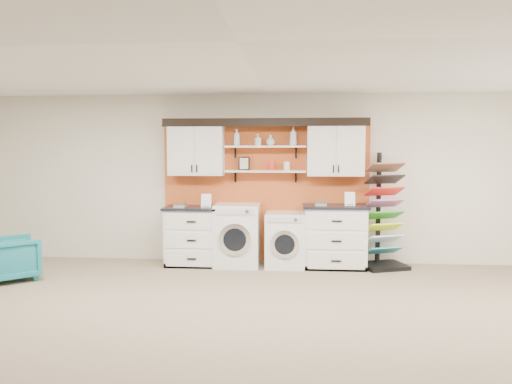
# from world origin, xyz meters

# --- Properties ---
(floor) EXTENTS (10.00, 10.00, 0.00)m
(floor) POSITION_xyz_m (0.00, 0.00, 0.00)
(floor) COLOR #8A735D
(floor) RESTS_ON ground
(ceiling) EXTENTS (10.00, 10.00, 0.00)m
(ceiling) POSITION_xyz_m (0.00, 0.00, 2.80)
(ceiling) COLOR white
(ceiling) RESTS_ON wall_back
(wall_back) EXTENTS (10.00, 0.00, 10.00)m
(wall_back) POSITION_xyz_m (0.00, 4.00, 1.40)
(wall_back) COLOR beige
(wall_back) RESTS_ON floor
(accent_panel) EXTENTS (3.40, 0.07, 2.40)m
(accent_panel) POSITION_xyz_m (0.00, 3.96, 1.20)
(accent_panel) COLOR #BA4E1F
(accent_panel) RESTS_ON wall_back
(upper_cabinet_left) EXTENTS (0.90, 0.35, 0.84)m
(upper_cabinet_left) POSITION_xyz_m (-1.13, 3.79, 1.88)
(upper_cabinet_left) COLOR white
(upper_cabinet_left) RESTS_ON wall_back
(upper_cabinet_right) EXTENTS (0.90, 0.35, 0.84)m
(upper_cabinet_right) POSITION_xyz_m (1.13, 3.79, 1.88)
(upper_cabinet_right) COLOR white
(upper_cabinet_right) RESTS_ON wall_back
(shelf_lower) EXTENTS (1.32, 0.28, 0.03)m
(shelf_lower) POSITION_xyz_m (0.00, 3.80, 1.53)
(shelf_lower) COLOR white
(shelf_lower) RESTS_ON wall_back
(shelf_upper) EXTENTS (1.32, 0.28, 0.03)m
(shelf_upper) POSITION_xyz_m (0.00, 3.80, 1.93)
(shelf_upper) COLOR white
(shelf_upper) RESTS_ON wall_back
(crown_molding) EXTENTS (3.30, 0.41, 0.13)m
(crown_molding) POSITION_xyz_m (0.00, 3.81, 2.33)
(crown_molding) COLOR black
(crown_molding) RESTS_ON wall_back
(picture_frame) EXTENTS (0.18, 0.02, 0.22)m
(picture_frame) POSITION_xyz_m (-0.35, 3.85, 1.66)
(picture_frame) COLOR black
(picture_frame) RESTS_ON shelf_lower
(canister_red) EXTENTS (0.11, 0.11, 0.16)m
(canister_red) POSITION_xyz_m (0.10, 3.80, 1.62)
(canister_red) COLOR red
(canister_red) RESTS_ON shelf_lower
(canister_cream) EXTENTS (0.10, 0.10, 0.14)m
(canister_cream) POSITION_xyz_m (0.35, 3.80, 1.61)
(canister_cream) COLOR silver
(canister_cream) RESTS_ON shelf_lower
(base_cabinet_left) EXTENTS (0.98, 0.66, 0.96)m
(base_cabinet_left) POSITION_xyz_m (-1.13, 3.64, 0.48)
(base_cabinet_left) COLOR white
(base_cabinet_left) RESTS_ON floor
(base_cabinet_right) EXTENTS (1.03, 0.66, 1.00)m
(base_cabinet_right) POSITION_xyz_m (1.13, 3.64, 0.50)
(base_cabinet_right) COLOR white
(base_cabinet_right) RESTS_ON floor
(washer) EXTENTS (0.72, 0.71, 1.00)m
(washer) POSITION_xyz_m (-0.44, 3.64, 0.50)
(washer) COLOR white
(washer) RESTS_ON floor
(dryer) EXTENTS (0.63, 0.71, 0.88)m
(dryer) POSITION_xyz_m (0.34, 3.64, 0.44)
(dryer) COLOR white
(dryer) RESTS_ON floor
(sample_rack) EXTENTS (0.81, 0.75, 1.84)m
(sample_rack) POSITION_xyz_m (1.89, 3.68, 0.57)
(sample_rack) COLOR black
(sample_rack) RESTS_ON floor
(armchair) EXTENTS (0.96, 0.95, 0.62)m
(armchair) POSITION_xyz_m (-3.58, 2.49, 0.31)
(armchair) COLOR #176C79
(armchair) RESTS_ON floor
(soap_bottle_a) EXTENTS (0.15, 0.15, 0.27)m
(soap_bottle_a) POSITION_xyz_m (-0.46, 3.80, 2.08)
(soap_bottle_a) COLOR silver
(soap_bottle_a) RESTS_ON shelf_upper
(soap_bottle_b) EXTENTS (0.11, 0.11, 0.19)m
(soap_bottle_b) POSITION_xyz_m (-0.12, 3.80, 2.04)
(soap_bottle_b) COLOR silver
(soap_bottle_b) RESTS_ON shelf_upper
(soap_bottle_c) EXTENTS (0.17, 0.17, 0.18)m
(soap_bottle_c) POSITION_xyz_m (0.09, 3.80, 2.03)
(soap_bottle_c) COLOR silver
(soap_bottle_c) RESTS_ON shelf_upper
(soap_bottle_d) EXTENTS (0.13, 0.14, 0.31)m
(soap_bottle_d) POSITION_xyz_m (0.45, 3.80, 2.10)
(soap_bottle_d) COLOR silver
(soap_bottle_d) RESTS_ON shelf_upper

